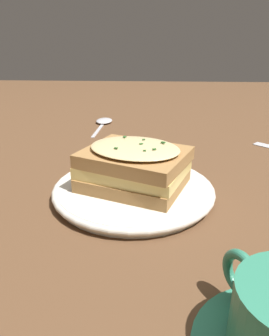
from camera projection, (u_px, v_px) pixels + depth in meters
ground_plane at (150, 190)px, 0.51m from camera, size 2.40×2.40×0.00m
dinner_plate at (134, 190)px, 0.48m from camera, size 0.24×0.24×0.02m
sandwich at (135, 166)px, 0.47m from camera, size 0.17×0.16×0.07m
spoon at (104, 122)px, 0.87m from camera, size 0.05×0.17×0.01m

